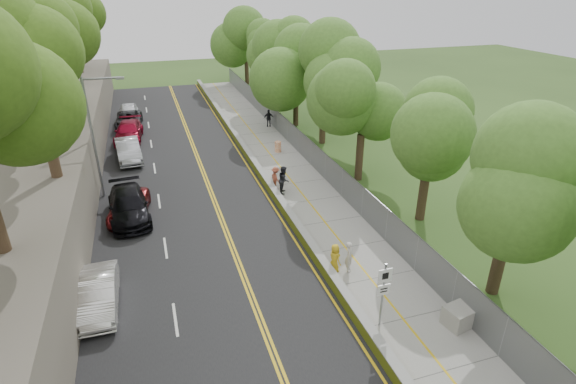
{
  "coord_description": "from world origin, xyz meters",
  "views": [
    {
      "loc": [
        -7.19,
        -15.92,
        13.37
      ],
      "look_at": [
        0.5,
        8.0,
        1.4
      ],
      "focal_mm": 28.0,
      "sensor_mm": 36.0,
      "label": 1
    }
  ],
  "objects_px": {
    "construction_barrel": "(278,147)",
    "car_1": "(99,294)",
    "painter_0": "(335,258)",
    "car_2": "(129,207)",
    "concrete_block": "(460,316)",
    "person_far": "(269,118)",
    "streetlight": "(95,130)",
    "signpost": "(384,288)"
  },
  "relations": [
    {
      "from": "construction_barrel",
      "to": "car_1",
      "type": "relative_size",
      "value": 0.21
    },
    {
      "from": "painter_0",
      "to": "car_2",
      "type": "bearing_deg",
      "value": 32.51
    },
    {
      "from": "construction_barrel",
      "to": "car_2",
      "type": "height_order",
      "value": "car_2"
    },
    {
      "from": "concrete_block",
      "to": "painter_0",
      "type": "xyz_separation_m",
      "value": [
        -3.55,
        5.18,
        0.33
      ]
    },
    {
      "from": "painter_0",
      "to": "person_far",
      "type": "bearing_deg",
      "value": -22.42
    },
    {
      "from": "construction_barrel",
      "to": "car_1",
      "type": "height_order",
      "value": "car_1"
    },
    {
      "from": "concrete_block",
      "to": "car_2",
      "type": "relative_size",
      "value": 0.27
    },
    {
      "from": "concrete_block",
      "to": "construction_barrel",
      "type": "bearing_deg",
      "value": 93.3
    },
    {
      "from": "streetlight",
      "to": "car_2",
      "type": "xyz_separation_m",
      "value": [
        1.46,
        -3.7,
        -3.92
      ]
    },
    {
      "from": "signpost",
      "to": "car_1",
      "type": "relative_size",
      "value": 0.71
    },
    {
      "from": "car_2",
      "to": "painter_0",
      "type": "bearing_deg",
      "value": -37.74
    },
    {
      "from": "concrete_block",
      "to": "person_far",
      "type": "relative_size",
      "value": 0.76
    },
    {
      "from": "construction_barrel",
      "to": "painter_0",
      "type": "distance_m",
      "value": 17.53
    },
    {
      "from": "car_1",
      "to": "person_far",
      "type": "bearing_deg",
      "value": 59.13
    },
    {
      "from": "construction_barrel",
      "to": "person_far",
      "type": "height_order",
      "value": "person_far"
    },
    {
      "from": "person_far",
      "to": "signpost",
      "type": "bearing_deg",
      "value": 96.78
    },
    {
      "from": "streetlight",
      "to": "signpost",
      "type": "bearing_deg",
      "value": -55.92
    },
    {
      "from": "painter_0",
      "to": "person_far",
      "type": "xyz_separation_m",
      "value": [
        3.45,
        24.5,
        0.09
      ]
    },
    {
      "from": "construction_barrel",
      "to": "person_far",
      "type": "xyz_separation_m",
      "value": [
        1.2,
        7.12,
        0.41
      ]
    },
    {
      "from": "concrete_block",
      "to": "car_2",
      "type": "xyz_separation_m",
      "value": [
        -13.3,
        14.3,
        0.24
      ]
    },
    {
      "from": "signpost",
      "to": "car_2",
      "type": "relative_size",
      "value": 0.63
    },
    {
      "from": "signpost",
      "to": "painter_0",
      "type": "bearing_deg",
      "value": 94.09
    },
    {
      "from": "streetlight",
      "to": "person_far",
      "type": "xyz_separation_m",
      "value": [
        14.66,
        11.69,
        -3.73
      ]
    },
    {
      "from": "signpost",
      "to": "concrete_block",
      "type": "bearing_deg",
      "value": -16.85
    },
    {
      "from": "signpost",
      "to": "concrete_block",
      "type": "relative_size",
      "value": 2.37
    },
    {
      "from": "painter_0",
      "to": "concrete_block",
      "type": "bearing_deg",
      "value": -160.0
    },
    {
      "from": "car_2",
      "to": "person_far",
      "type": "bearing_deg",
      "value": 54.71
    },
    {
      "from": "concrete_block",
      "to": "streetlight",
      "type": "bearing_deg",
      "value": 129.36
    },
    {
      "from": "car_1",
      "to": "car_2",
      "type": "xyz_separation_m",
      "value": [
        1.28,
        8.45,
        -0.04
      ]
    },
    {
      "from": "construction_barrel",
      "to": "concrete_block",
      "type": "bearing_deg",
      "value": -86.7
    },
    {
      "from": "construction_barrel",
      "to": "painter_0",
      "type": "relative_size",
      "value": 0.59
    },
    {
      "from": "streetlight",
      "to": "concrete_block",
      "type": "height_order",
      "value": "streetlight"
    },
    {
      "from": "painter_0",
      "to": "person_far",
      "type": "height_order",
      "value": "person_far"
    },
    {
      "from": "streetlight",
      "to": "signpost",
      "type": "relative_size",
      "value": 2.58
    },
    {
      "from": "signpost",
      "to": "person_far",
      "type": "relative_size",
      "value": 1.8
    },
    {
      "from": "signpost",
      "to": "person_far",
      "type": "bearing_deg",
      "value": 83.74
    },
    {
      "from": "car_2",
      "to": "person_far",
      "type": "height_order",
      "value": "person_far"
    },
    {
      "from": "streetlight",
      "to": "construction_barrel",
      "type": "relative_size",
      "value": 8.91
    },
    {
      "from": "car_1",
      "to": "person_far",
      "type": "distance_m",
      "value": 27.89
    },
    {
      "from": "signpost",
      "to": "concrete_block",
      "type": "height_order",
      "value": "signpost"
    },
    {
      "from": "painter_0",
      "to": "person_far",
      "type": "distance_m",
      "value": 24.74
    },
    {
      "from": "person_far",
      "to": "car_1",
      "type": "bearing_deg",
      "value": 71.75
    }
  ]
}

